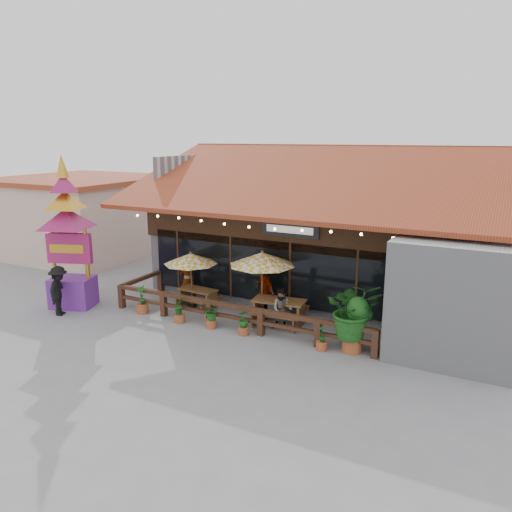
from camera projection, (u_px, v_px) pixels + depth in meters
The scene contains 19 objects.
ground at pixel (281, 333), 16.79m from camera, with size 100.00×100.00×0.00m, color gray.
restaurant_building at pixel (349, 235), 21.86m from camera, with size 15.50×14.73×6.09m.
patio_railing at pixel (219, 308), 17.42m from camera, with size 10.00×2.60×0.92m.
neighbor_building at pixel (84, 214), 28.15m from camera, with size 8.40×8.40×4.22m.
umbrella_left at pixel (191, 259), 18.90m from camera, with size 2.56×2.56×2.19m.
umbrella_right at pixel (262, 259), 17.60m from camera, with size 2.76×2.76×2.54m.
picnic_table_left at pixel (198, 295), 19.25m from camera, with size 1.58×1.39×0.71m.
picnic_table_right at pixel (279, 307), 17.49m from camera, with size 1.99×1.77×0.88m.
thai_sign_tower at pixel (67, 222), 18.64m from camera, with size 2.95×2.95×6.26m.
tropical_plant at pixel (353, 311), 15.02m from camera, with size 2.10×1.99×2.28m.
diner_a at pixel (187, 280), 20.03m from camera, with size 0.59×0.39×1.61m, color #3C2313.
diner_b at pixel (282, 309), 16.93m from camera, with size 0.70×0.55×1.45m, color #3C2313.
diner_c at pixel (266, 291), 18.22m from camera, with size 1.08×0.45×1.85m, color #3C2313.
pedestrian at pixel (59, 291), 18.28m from camera, with size 1.20×0.69×1.85m, color black.
planter_a at pixel (142, 301), 18.56m from camera, with size 0.44×0.44×1.07m.
planter_b at pixel (179, 311), 17.62m from camera, with size 0.39×0.42×0.95m.
planter_c at pixel (211, 314), 17.10m from camera, with size 0.74×0.73×0.92m.
planter_d at pixel (244, 323), 16.52m from camera, with size 0.45×0.45×0.86m.
planter_e at pixel (322, 339), 15.35m from camera, with size 0.35×0.35×0.85m.
Camera 1 is at (6.46, -14.34, 6.46)m, focal length 35.00 mm.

